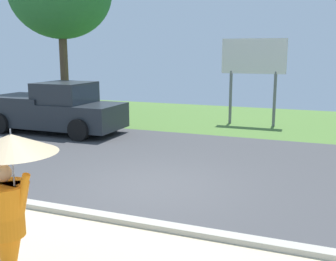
{
  "coord_description": "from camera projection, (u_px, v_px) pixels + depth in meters",
  "views": [
    {
      "loc": [
        3.59,
        -8.02,
        2.99
      ],
      "look_at": [
        0.05,
        1.0,
        1.1
      ],
      "focal_mm": 43.46,
      "sensor_mm": 36.0,
      "label": 1
    }
  ],
  "objects": [
    {
      "name": "pickup_truck",
      "position": [
        55.0,
        109.0,
        15.17
      ],
      "size": [
        5.2,
        2.28,
        1.88
      ],
      "rotation": [
        0.0,
        0.0,
        0.07
      ],
      "color": "#23282D",
      "rests_on": "ground_plane"
    },
    {
      "name": "monk_pedestrian",
      "position": [
        8.0,
        211.0,
        4.84
      ],
      "size": [
        1.1,
        1.06,
        2.13
      ],
      "rotation": [
        0.0,
        0.0,
        0.07
      ],
      "color": "orange",
      "rests_on": "ground_plane"
    },
    {
      "name": "ground_plane",
      "position": [
        191.0,
        157.0,
        11.89
      ],
      "size": [
        40.0,
        22.0,
        0.2
      ],
      "color": "#424244"
    },
    {
      "name": "roadside_billboard",
      "position": [
        254.0,
        62.0,
        16.41
      ],
      "size": [
        2.6,
        0.12,
        3.5
      ],
      "color": "slate",
      "rests_on": "ground_plane"
    }
  ]
}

